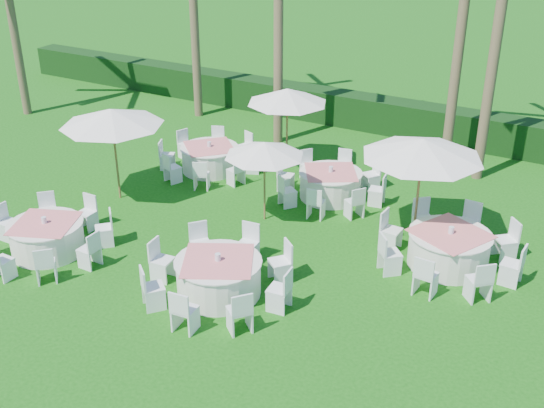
{
  "coord_description": "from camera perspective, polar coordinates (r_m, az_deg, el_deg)",
  "views": [
    {
      "loc": [
        7.66,
        -10.72,
        8.76
      ],
      "look_at": [
        0.42,
        2.41,
        1.3
      ],
      "focal_mm": 45.0,
      "sensor_mm": 36.0,
      "label": 1
    }
  ],
  "objects": [
    {
      "name": "banquet_table_a",
      "position": [
        17.98,
        -18.32,
        -2.61
      ],
      "size": [
        3.25,
        3.25,
        0.98
      ],
      "color": "white",
      "rests_on": "ground"
    },
    {
      "name": "palm_f",
      "position": [
        27.83,
        -21.0,
        14.78
      ],
      "size": [
        4.29,
        4.34,
        7.0
      ],
      "color": "brown",
      "rests_on": "ground"
    },
    {
      "name": "banquet_table_e",
      "position": [
        19.98,
        4.9,
        1.7
      ],
      "size": [
        3.23,
        3.23,
        0.97
      ],
      "color": "white",
      "rests_on": "ground"
    },
    {
      "name": "umbrella_a",
      "position": [
        19.61,
        -13.27,
        7.09
      ],
      "size": [
        2.92,
        2.92,
        2.73
      ],
      "color": "brown",
      "rests_on": "ground"
    },
    {
      "name": "palm_d",
      "position": [
        20.97,
        18.32,
        13.29
      ],
      "size": [
        4.41,
        4.05,
        8.0
      ],
      "color": "brown",
      "rests_on": "ground"
    },
    {
      "name": "hedge",
      "position": [
        25.33,
        9.78,
        7.27
      ],
      "size": [
        34.0,
        1.0,
        1.2
      ],
      "primitive_type": "cube",
      "color": "black",
      "rests_on": "ground"
    },
    {
      "name": "palm_b",
      "position": [
        22.95,
        0.55,
        16.71
      ],
      "size": [
        4.4,
        3.95,
        8.84
      ],
      "color": "brown",
      "rests_on": "ground"
    },
    {
      "name": "banquet_table_f",
      "position": [
        17.06,
        14.58,
        -3.6
      ],
      "size": [
        3.51,
        3.51,
        1.05
      ],
      "color": "white",
      "rests_on": "ground"
    },
    {
      "name": "banquet_table_b",
      "position": [
        15.51,
        -4.49,
        -6.02
      ],
      "size": [
        3.47,
        3.47,
        1.04
      ],
      "color": "white",
      "rests_on": "ground"
    },
    {
      "name": "umbrella_c",
      "position": [
        21.19,
        1.28,
        9.03
      ],
      "size": [
        2.52,
        2.52,
        2.65
      ],
      "color": "brown",
      "rests_on": "ground"
    },
    {
      "name": "umbrella_d",
      "position": [
        17.16,
        12.49,
        4.58
      ],
      "size": [
        3.06,
        3.06,
        2.8
      ],
      "color": "brown",
      "rests_on": "ground"
    },
    {
      "name": "banquet_table_d",
      "position": [
        21.81,
        -5.23,
        3.86
      ],
      "size": [
        3.13,
        3.13,
        0.97
      ],
      "color": "white",
      "rests_on": "ground"
    },
    {
      "name": "ground",
      "position": [
        15.83,
        -5.59,
        -7.3
      ],
      "size": [
        120.0,
        120.0,
        0.0
      ],
      "primitive_type": "plane",
      "color": "#124F0D",
      "rests_on": "ground"
    },
    {
      "name": "umbrella_b",
      "position": [
        17.97,
        -0.65,
        4.62
      ],
      "size": [
        2.16,
        2.16,
        2.27
      ],
      "color": "brown",
      "rests_on": "ground"
    }
  ]
}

